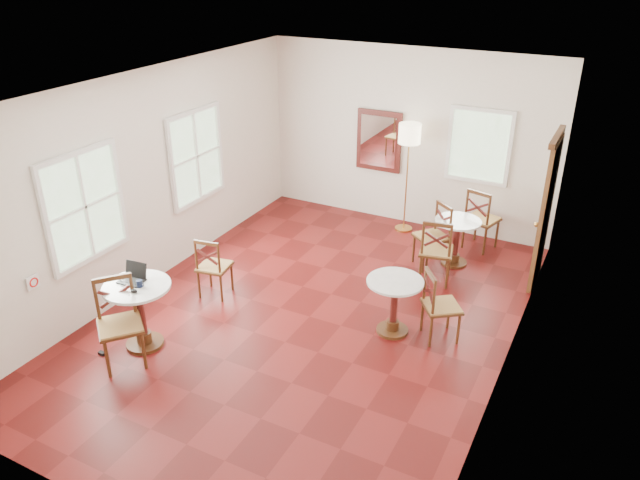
% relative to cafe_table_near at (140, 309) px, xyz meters
% --- Properties ---
extents(ground, '(7.00, 7.00, 0.00)m').
position_rel_cafe_table_near_xyz_m(ground, '(1.50, 1.48, -0.52)').
color(ground, '#5D1110').
rests_on(ground, ground).
extents(room_shell, '(5.02, 7.02, 3.01)m').
position_rel_cafe_table_near_xyz_m(room_shell, '(1.44, 1.75, 1.37)').
color(room_shell, silver).
rests_on(room_shell, ground).
extents(cafe_table_near, '(0.80, 0.80, 0.84)m').
position_rel_cafe_table_near_xyz_m(cafe_table_near, '(0.00, 0.00, 0.00)').
color(cafe_table_near, '#472711').
rests_on(cafe_table_near, ground).
extents(cafe_table_mid, '(0.71, 0.71, 0.75)m').
position_rel_cafe_table_near_xyz_m(cafe_table_mid, '(2.60, 1.67, -0.06)').
color(cafe_table_mid, '#472711').
rests_on(cafe_table_mid, ground).
extents(cafe_table_back, '(0.69, 0.69, 0.73)m').
position_rel_cafe_table_near_xyz_m(cafe_table_back, '(2.77, 3.82, -0.07)').
color(cafe_table_back, '#472711').
rests_on(cafe_table_back, ground).
extents(chair_near_a, '(0.48, 0.48, 0.90)m').
position_rel_cafe_table_near_xyz_m(chair_near_a, '(0.06, 1.37, -0.07)').
color(chair_near_a, '#472711').
rests_on(chair_near_a, ground).
extents(chair_near_b, '(0.69, 0.69, 1.06)m').
position_rel_cafe_table_near_xyz_m(chair_near_b, '(0.02, -0.36, 0.01)').
color(chair_near_b, '#472711').
rests_on(chair_near_b, ground).
extents(chair_mid_a, '(0.55, 0.55, 1.01)m').
position_rel_cafe_table_near_xyz_m(chair_mid_a, '(2.67, 3.14, -0.02)').
color(chair_mid_a, '#472711').
rests_on(chair_mid_a, ground).
extents(chair_mid_b, '(0.60, 0.60, 0.93)m').
position_rel_cafe_table_near_xyz_m(chair_mid_b, '(3.14, 1.81, -0.06)').
color(chair_mid_b, '#472711').
rests_on(chair_mid_b, ground).
extents(chair_back_a, '(0.58, 0.58, 1.02)m').
position_rel_cafe_table_near_xyz_m(chair_back_a, '(2.97, 4.52, -0.01)').
color(chair_back_a, '#472711').
rests_on(chair_back_a, ground).
extents(chair_back_b, '(0.63, 0.63, 0.97)m').
position_rel_cafe_table_near_xyz_m(chair_back_b, '(2.47, 3.63, -0.04)').
color(chair_back_b, '#472711').
rests_on(chair_back_b, ground).
extents(floor_lamp, '(0.36, 0.36, 1.86)m').
position_rel_cafe_table_near_xyz_m(floor_lamp, '(1.65, 4.63, 1.05)').
color(floor_lamp, '#BF8C3F').
rests_on(floor_lamp, ground).
extents(laptop, '(0.31, 0.27, 0.21)m').
position_rel_cafe_table_near_xyz_m(laptop, '(-0.11, 0.08, 0.37)').
color(laptop, black).
rests_on(laptop, cafe_table_near).
extents(mouse, '(0.11, 0.08, 0.03)m').
position_rel_cafe_table_near_xyz_m(mouse, '(0.09, -0.13, 0.34)').
color(mouse, black).
rests_on(mouse, cafe_table_near).
extents(navy_mug, '(0.11, 0.07, 0.08)m').
position_rel_cafe_table_near_xyz_m(navy_mug, '(0.06, -0.00, 0.36)').
color(navy_mug, black).
rests_on(navy_mug, cafe_table_near).
extents(water_glass, '(0.06, 0.06, 0.10)m').
position_rel_cafe_table_near_xyz_m(water_glass, '(-0.12, -0.08, 0.37)').
color(water_glass, white).
rests_on(water_glass, cafe_table_near).
extents(power_adapter, '(0.09, 0.05, 0.03)m').
position_rel_cafe_table_near_xyz_m(power_adapter, '(-0.33, -0.39, -0.50)').
color(power_adapter, black).
rests_on(power_adapter, ground).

